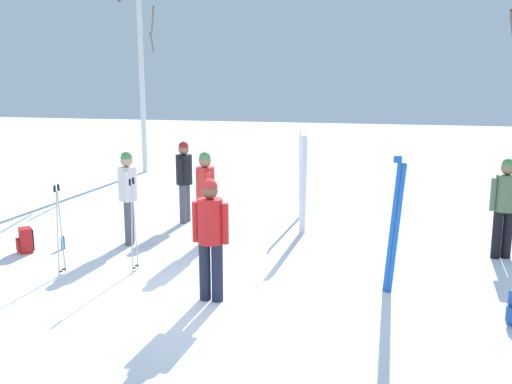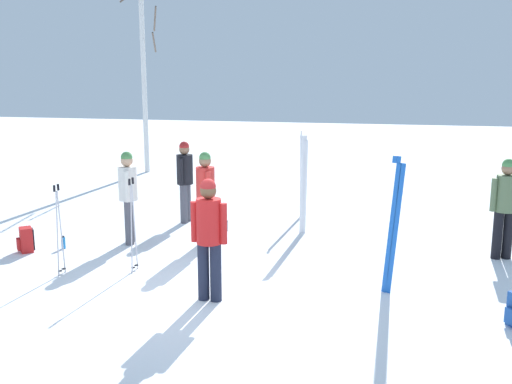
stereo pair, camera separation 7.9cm
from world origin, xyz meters
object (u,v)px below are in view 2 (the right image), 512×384
at_px(person_4, 505,202).
at_px(ski_poles_0, 133,222).
at_px(ski_pair_planted_1, 304,185).
at_px(person_3, 128,191).
at_px(ski_pair_planted_0, 301,175).
at_px(ski_poles_1, 59,227).
at_px(ski_pair_planted_2, 394,227).
at_px(water_bottle_0, 227,226).
at_px(birch_tree_0, 143,63).
at_px(backpack_2, 26,240).
at_px(water_bottle_1, 63,243).
at_px(person_2, 206,192).
at_px(person_1, 209,232).
at_px(person_0, 185,176).

xyz_separation_m(person_4, ski_poles_0, (-5.80, -2.04, -0.18)).
bearing_deg(ski_poles_0, ski_pair_planted_1, 51.47).
height_order(person_3, ski_pair_planted_0, ski_pair_planted_0).
distance_m(person_4, ski_poles_1, 7.27).
bearing_deg(ski_pair_planted_2, ski_poles_0, 179.14).
height_order(water_bottle_0, birch_tree_0, birch_tree_0).
bearing_deg(water_bottle_0, ski_poles_0, -105.81).
bearing_deg(birch_tree_0, ski_pair_planted_2, -49.40).
distance_m(ski_pair_planted_0, backpack_2, 5.69).
bearing_deg(birch_tree_0, ski_pair_planted_1, -45.52).
height_order(person_4, water_bottle_1, person_4).
relative_size(person_2, birch_tree_0, 0.25).
relative_size(ski_pair_planted_0, water_bottle_1, 8.10).
xyz_separation_m(ski_pair_planted_0, water_bottle_1, (-3.77, -3.32, -0.83)).
relative_size(person_3, ski_poles_0, 1.14).
relative_size(ski_poles_0, backpack_2, 3.42).
relative_size(person_1, ski_poles_0, 1.14).
bearing_deg(birch_tree_0, person_0, -59.25).
height_order(ski_pair_planted_2, ski_poles_0, ski_pair_planted_2).
xyz_separation_m(person_0, backpack_2, (-2.00, -2.67, -0.77)).
relative_size(person_2, water_bottle_1, 7.32).
bearing_deg(person_0, birch_tree_0, 120.75).
height_order(person_0, ski_poles_1, person_0).
bearing_deg(ski_pair_planted_2, person_4, 49.26).
height_order(water_bottle_1, birch_tree_0, birch_tree_0).
xyz_separation_m(person_1, person_4, (4.25, 2.94, 0.00)).
distance_m(person_4, water_bottle_1, 7.71).
bearing_deg(person_2, person_1, -70.69).
distance_m(person_0, ski_pair_planted_0, 2.49).
distance_m(ski_pair_planted_0, ski_pair_planted_2, 4.64).
distance_m(person_1, person_4, 5.17).
distance_m(ski_poles_0, water_bottle_1, 2.06).
relative_size(person_1, water_bottle_0, 8.24).
distance_m(person_3, ski_poles_0, 1.60).
bearing_deg(person_4, ski_pair_planted_0, 151.14).
relative_size(person_2, ski_pair_planted_2, 0.86).
bearing_deg(person_4, person_3, -174.48).
height_order(water_bottle_0, water_bottle_1, water_bottle_1).
bearing_deg(person_0, person_4, -10.39).
height_order(backpack_2, water_bottle_1, backpack_2).
distance_m(water_bottle_1, birch_tree_0, 9.03).
height_order(person_4, backpack_2, person_4).
relative_size(ski_pair_planted_0, ski_poles_1, 1.32).
bearing_deg(person_3, person_2, 11.31).
distance_m(person_0, water_bottle_0, 1.46).
distance_m(ski_poles_0, ski_poles_1, 1.12).
bearing_deg(ski_pair_planted_0, person_3, -135.21).
xyz_separation_m(ski_pair_planted_0, backpack_2, (-4.30, -3.65, -0.73)).
bearing_deg(person_4, birch_tree_0, 144.03).
bearing_deg(ski_pair_planted_0, water_bottle_0, -130.19).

